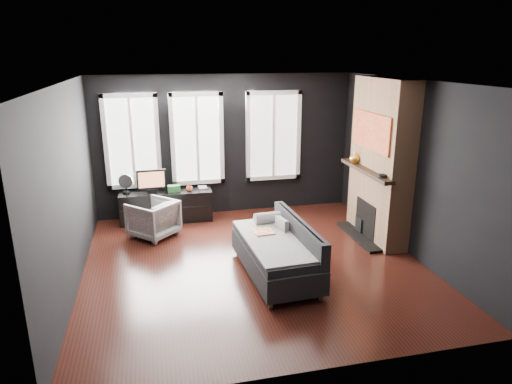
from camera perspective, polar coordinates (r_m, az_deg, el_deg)
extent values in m
plane|color=black|center=(7.00, -0.25, -9.00)|extent=(5.00, 5.00, 0.00)
plane|color=white|center=(6.30, -0.28, 13.63)|extent=(5.00, 5.00, 0.00)
cube|color=black|center=(8.92, -3.82, 5.84)|extent=(5.00, 0.02, 2.70)
cube|color=black|center=(6.47, -22.39, 0.27)|extent=(0.02, 5.00, 2.70)
cube|color=black|center=(7.47, 18.82, 2.76)|extent=(0.02, 5.00, 2.70)
cube|color=gray|center=(6.81, 3.23, -4.49)|extent=(0.13, 0.31, 0.30)
imported|color=silver|center=(8.08, -12.74, -3.06)|extent=(0.95, 0.95, 0.71)
imported|color=#D34F20|center=(8.65, -8.33, 0.51)|extent=(0.12, 0.10, 0.11)
imported|color=#A29A82|center=(8.79, -7.24, 1.18)|extent=(0.16, 0.02, 0.22)
cube|color=#29662F|center=(8.65, -10.24, 0.45)|extent=(0.24, 0.17, 0.12)
imported|color=gold|center=(8.16, 12.29, 4.27)|extent=(0.23, 0.23, 0.19)
cylinder|color=black|center=(7.31, 15.54, 1.96)|extent=(0.16, 0.16, 0.04)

